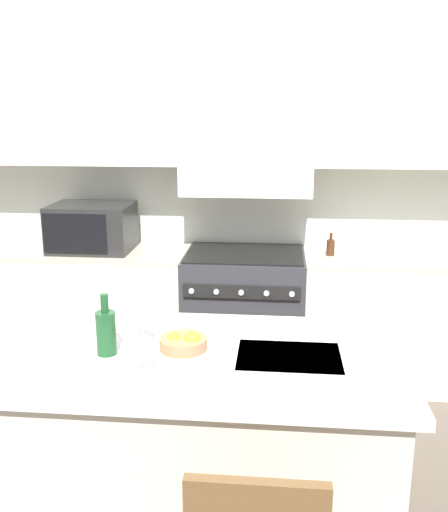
{
  "coord_description": "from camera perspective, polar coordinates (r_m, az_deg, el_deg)",
  "views": [
    {
      "loc": [
        0.23,
        -2.36,
        1.95
      ],
      "look_at": [
        -0.05,
        0.59,
        1.18
      ],
      "focal_mm": 40.0,
      "sensor_mm": 36.0,
      "label": 1
    }
  ],
  "objects": [
    {
      "name": "fruit_bowl",
      "position": [
        2.52,
        -4.01,
        -8.62
      ],
      "size": [
        0.21,
        0.21,
        0.08
      ],
      "color": "#996B47",
      "rests_on": "kitchen_island"
    },
    {
      "name": "oil_bottle_on_counter",
      "position": [
        4.09,
        10.61,
        0.91
      ],
      "size": [
        0.06,
        0.06,
        0.16
      ],
      "color": "#422314",
      "rests_on": "back_counter"
    },
    {
      "name": "microwave",
      "position": [
        4.26,
        -13.06,
        2.81
      ],
      "size": [
        0.58,
        0.45,
        0.34
      ],
      "color": "black",
      "rests_on": "back_counter"
    },
    {
      "name": "wine_glass_near",
      "position": [
        2.28,
        -8.02,
        -8.82
      ],
      "size": [
        0.08,
        0.08,
        0.18
      ],
      "color": "white",
      "rests_on": "kitchen_island"
    },
    {
      "name": "back_counter",
      "position": [
        4.23,
        2.05,
        -5.9
      ],
      "size": [
        3.96,
        0.62,
        0.94
      ],
      "color": "silver",
      "rests_on": "ground_plane"
    },
    {
      "name": "wine_bottle",
      "position": [
        2.49,
        -11.72,
        -7.4
      ],
      "size": [
        0.09,
        0.09,
        0.27
      ],
      "color": "#194723",
      "rests_on": "kitchen_island"
    },
    {
      "name": "range_stove",
      "position": [
        4.21,
        2.03,
        -5.93
      ],
      "size": [
        0.85,
        0.7,
        0.95
      ],
      "color": "#2D2D33",
      "rests_on": "ground_plane"
    },
    {
      "name": "wine_glass_far",
      "position": [
        2.59,
        -8.01,
        -5.96
      ],
      "size": [
        0.08,
        0.08,
        0.18
      ],
      "color": "white",
      "rests_on": "kitchen_island"
    },
    {
      "name": "back_cabinetry",
      "position": [
        4.22,
        2.4,
        10.01
      ],
      "size": [
        10.0,
        0.46,
        2.7
      ],
      "color": "silver",
      "rests_on": "ground_plane"
    },
    {
      "name": "kitchen_island",
      "position": [
        2.72,
        -2.67,
        -18.47
      ],
      "size": [
        1.77,
        0.95,
        0.93
      ],
      "color": "beige",
      "rests_on": "ground_plane"
    }
  ]
}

